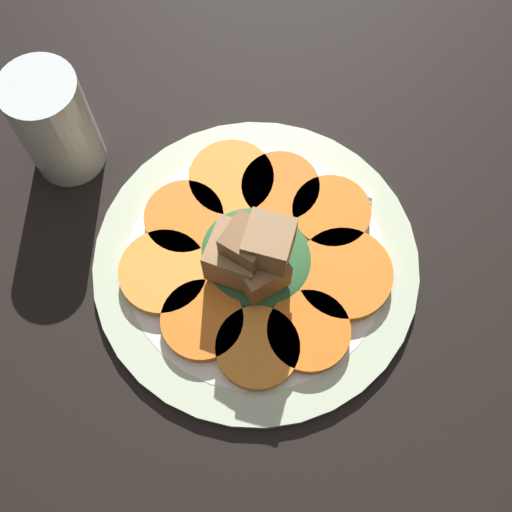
# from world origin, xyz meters

# --- Properties ---
(table_slab) EXTENTS (1.20, 1.20, 0.02)m
(table_slab) POSITION_xyz_m (0.00, 0.00, 0.01)
(table_slab) COLOR black
(table_slab) RESTS_ON ground
(plate) EXTENTS (0.30, 0.30, 0.01)m
(plate) POSITION_xyz_m (0.00, 0.00, 0.03)
(plate) COLOR beige
(plate) RESTS_ON table_slab
(carrot_slice_0) EXTENTS (0.07, 0.07, 0.01)m
(carrot_slice_0) POSITION_xyz_m (0.01, 0.07, 0.04)
(carrot_slice_0) COLOR orange
(carrot_slice_0) RESTS_ON plate
(carrot_slice_1) EXTENTS (0.07, 0.07, 0.01)m
(carrot_slice_1) POSITION_xyz_m (-0.04, 0.07, 0.04)
(carrot_slice_1) COLOR orange
(carrot_slice_1) RESTS_ON plate
(carrot_slice_2) EXTENTS (0.07, 0.07, 0.01)m
(carrot_slice_2) POSITION_xyz_m (-0.07, 0.04, 0.04)
(carrot_slice_2) COLOR orange
(carrot_slice_2) RESTS_ON plate
(carrot_slice_3) EXTENTS (0.09, 0.09, 0.01)m
(carrot_slice_3) POSITION_xyz_m (-0.08, -0.03, 0.04)
(carrot_slice_3) COLOR orange
(carrot_slice_3) RESTS_ON plate
(carrot_slice_4) EXTENTS (0.07, 0.07, 0.01)m
(carrot_slice_4) POSITION_xyz_m (-0.04, -0.07, 0.04)
(carrot_slice_4) COLOR orange
(carrot_slice_4) RESTS_ON plate
(carrot_slice_5) EXTENTS (0.07, 0.07, 0.01)m
(carrot_slice_5) POSITION_xyz_m (0.02, -0.07, 0.04)
(carrot_slice_5) COLOR orange
(carrot_slice_5) RESTS_ON plate
(carrot_slice_6) EXTENTS (0.08, 0.08, 0.01)m
(carrot_slice_6) POSITION_xyz_m (0.06, -0.06, 0.04)
(carrot_slice_6) COLOR orange
(carrot_slice_6) RESTS_ON plate
(carrot_slice_7) EXTENTS (0.07, 0.07, 0.01)m
(carrot_slice_7) POSITION_xyz_m (0.08, 0.00, 0.04)
(carrot_slice_7) COLOR orange
(carrot_slice_7) RESTS_ON plate
(carrot_slice_8) EXTENTS (0.08, 0.08, 0.01)m
(carrot_slice_8) POSITION_xyz_m (0.06, 0.05, 0.04)
(carrot_slice_8) COLOR orange
(carrot_slice_8) RESTS_ON plate
(center_pile) EXTENTS (0.11, 0.10, 0.09)m
(center_pile) POSITION_xyz_m (-0.00, 0.01, 0.06)
(center_pile) COLOR #2D6033
(center_pile) RESTS_ON plate
(fork) EXTENTS (0.17, 0.06, 0.00)m
(fork) POSITION_xyz_m (0.02, -0.08, 0.03)
(fork) COLOR silver
(fork) RESTS_ON plate
(water_glass) EXTENTS (0.07, 0.07, 0.11)m
(water_glass) POSITION_xyz_m (0.22, -0.01, 0.08)
(water_glass) COLOR silver
(water_glass) RESTS_ON table_slab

